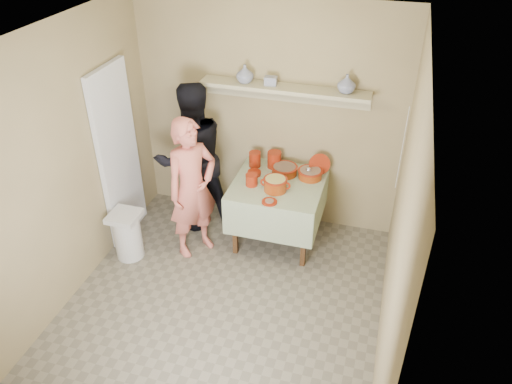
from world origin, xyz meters
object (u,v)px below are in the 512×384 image
(cazuela_rice, at_px, (275,183))
(person_helper, at_px, (192,158))
(person_cook, at_px, (192,189))
(trash_bin, at_px, (128,235))
(serving_table, at_px, (278,192))

(cazuela_rice, bearing_deg, person_helper, 168.26)
(person_cook, xyz_separation_m, trash_bin, (-0.66, -0.32, -0.51))
(cazuela_rice, distance_m, trash_bin, 1.70)
(person_cook, relative_size, serving_table, 1.64)
(person_helper, bearing_deg, cazuela_rice, 123.75)
(serving_table, xyz_separation_m, cazuela_rice, (0.00, -0.16, 0.20))
(person_cook, distance_m, cazuela_rice, 0.87)
(person_cook, xyz_separation_m, serving_table, (0.82, 0.43, -0.15))
(trash_bin, bearing_deg, person_cook, 25.82)
(person_cook, relative_size, person_helper, 0.90)
(person_helper, bearing_deg, serving_table, 132.57)
(person_cook, distance_m, trash_bin, 0.90)
(person_cook, relative_size, trash_bin, 2.84)
(person_cook, xyz_separation_m, person_helper, (-0.20, 0.48, 0.09))
(serving_table, distance_m, trash_bin, 1.70)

